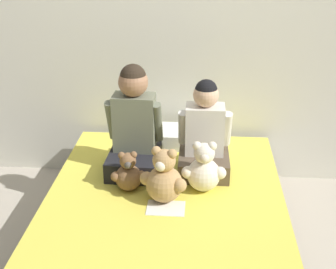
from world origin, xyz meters
The scene contains 10 objects.
ground_plane centered at (0.00, 0.00, 0.00)m, with size 14.00×14.00×0.00m, color #B2A899.
wall_behind_bed centered at (0.00, 1.10, 1.25)m, with size 8.00×0.06×2.50m.
bed centered at (0.00, 0.00, 0.18)m, with size 1.38×2.02×0.36m.
child_on_left centered at (-0.22, 0.49, 0.65)m, with size 0.35×0.38×0.68m.
child_on_right centered at (0.22, 0.48, 0.61)m, with size 0.33×0.31×0.60m.
teddy_bear_held_by_left_child centered at (-0.22, 0.22, 0.47)m, with size 0.20×0.15×0.25m.
teddy_bear_held_by_right_child centered at (0.22, 0.25, 0.49)m, with size 0.26×0.19×0.31m.
teddy_bear_between_children centered at (0.00, 0.12, 0.50)m, with size 0.27×0.21×0.33m.
pillow_at_headboard centered at (0.00, 0.85, 0.42)m, with size 0.46×0.26×0.11m.
sign_card centered at (0.02, 0.04, 0.37)m, with size 0.21×0.15×0.00m.
Camera 1 is at (0.19, -2.11, 1.82)m, focal length 50.00 mm.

